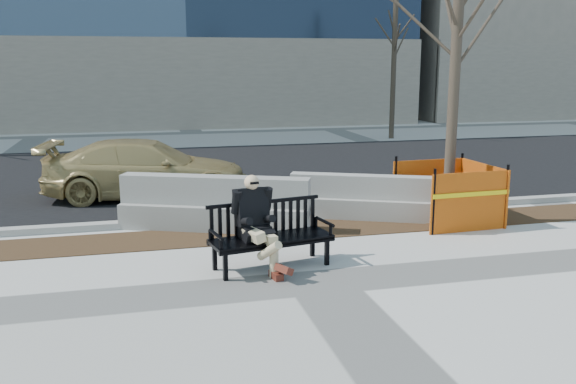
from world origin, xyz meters
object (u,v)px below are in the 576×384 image
(sedan, at_px, (149,198))
(bench, at_px, (272,267))
(tree_fence, at_px, (447,221))
(jersey_barrier_left, at_px, (216,229))
(seated_man, at_px, (255,269))
(jersey_barrier_right, at_px, (367,218))

(sedan, bearing_deg, bench, -154.82)
(tree_fence, bearing_deg, jersey_barrier_left, 172.93)
(seated_man, relative_size, tree_fence, 0.24)
(tree_fence, bearing_deg, seated_man, -156.14)
(bench, height_order, sedan, sedan)
(tree_fence, height_order, jersey_barrier_left, tree_fence)
(bench, height_order, seated_man, seated_man)
(seated_man, relative_size, jersey_barrier_right, 0.46)
(seated_man, bearing_deg, tree_fence, 13.19)
(jersey_barrier_right, bearing_deg, tree_fence, 0.54)
(seated_man, relative_size, jersey_barrier_left, 0.40)
(tree_fence, bearing_deg, sedan, 147.20)
(sedan, xyz_separation_m, jersey_barrier_left, (1.11, -2.97, 0.00))
(sedan, xyz_separation_m, jersey_barrier_right, (4.06, -2.89, 0.00))
(seated_man, height_order, jersey_barrier_left, seated_man)
(tree_fence, distance_m, jersey_barrier_right, 1.51)
(bench, relative_size, sedan, 0.41)
(jersey_barrier_right, bearing_deg, seated_man, -113.48)
(bench, distance_m, jersey_barrier_right, 3.42)
(bench, bearing_deg, tree_fence, 14.59)
(bench, relative_size, jersey_barrier_right, 0.61)
(tree_fence, xyz_separation_m, sedan, (-5.44, 3.51, 0.00))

